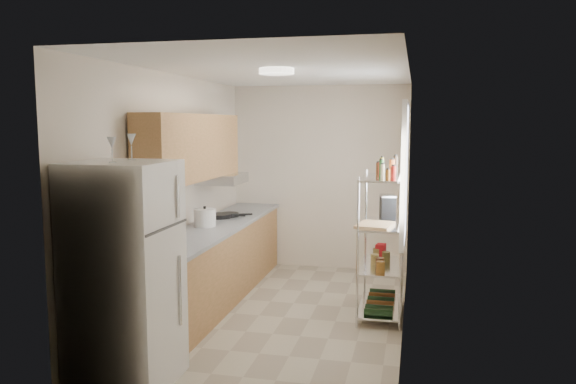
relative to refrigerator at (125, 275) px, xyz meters
name	(u,v)px	position (x,y,z in m)	size (l,w,h in m)	color
room	(284,197)	(0.87, 1.76, 0.41)	(2.52, 4.42, 2.62)	#B2A790
counter_run	(217,262)	(-0.05, 2.20, -0.44)	(0.63, 3.51, 0.90)	#B47D4C
upper_cabinets	(192,147)	(-0.18, 1.86, 0.92)	(0.33, 2.20, 0.72)	#B47D4C
range_hood	(222,179)	(-0.13, 2.66, 0.50)	(0.50, 0.60, 0.12)	#B7BABC
window	(405,173)	(2.10, 2.11, 0.66)	(0.06, 1.00, 1.46)	white
bakers_rack	(382,215)	(1.88, 2.05, 0.22)	(0.45, 0.90, 1.73)	silver
ceiling_dome	(277,71)	(0.87, 1.46, 1.68)	(0.34, 0.34, 0.06)	white
refrigerator	(125,275)	(0.00, 0.00, 0.00)	(0.73, 0.73, 1.78)	silver
wine_glass_a	(112,150)	(0.01, -0.14, 0.99)	(0.07, 0.07, 0.19)	silver
wine_glass_b	(131,147)	(0.00, 0.17, 1.00)	(0.07, 0.07, 0.21)	silver
rice_cooker	(205,218)	(-0.12, 2.04, 0.11)	(0.25, 0.25, 0.20)	white
frying_pan_large	(220,216)	(-0.16, 2.63, 0.03)	(0.29, 0.29, 0.05)	black
frying_pan_small	(229,215)	(-0.07, 2.74, 0.03)	(0.24, 0.24, 0.05)	black
cutting_board	(375,225)	(1.81, 1.86, 0.14)	(0.34, 0.44, 0.03)	tan
espresso_machine	(388,207)	(1.92, 2.34, 0.26)	(0.16, 0.23, 0.27)	black
storage_bag	(381,251)	(1.85, 2.39, -0.25)	(0.10, 0.14, 0.15)	red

